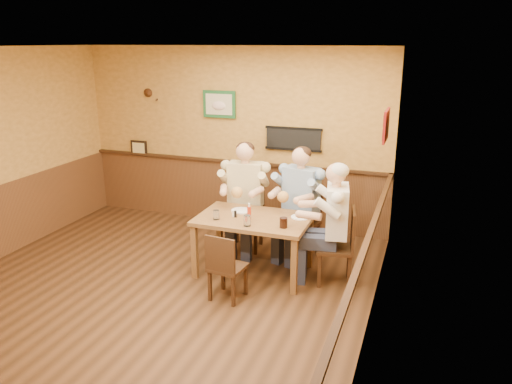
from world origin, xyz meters
TOP-DOWN VIEW (x-y plane):
  - room at (0.14, 0.17)m, footprint 5.02×5.03m
  - dining_table at (0.95, 0.81)m, footprint 1.40×0.90m
  - chair_back_left at (0.59, 1.51)m, footprint 0.50×0.50m
  - chair_back_right at (1.37, 1.55)m, footprint 0.55×0.55m
  - chair_right_end at (1.98, 0.89)m, footprint 0.51×0.51m
  - chair_near_side at (0.90, 0.08)m, footprint 0.42×0.42m
  - diner_tan_shirt at (0.59, 1.51)m, footprint 0.72×0.72m
  - diner_blue_polo at (1.37, 1.55)m, footprint 0.78×0.78m
  - diner_white_elder at (1.98, 0.89)m, footprint 0.73×0.73m
  - water_glass_left at (0.54, 0.59)m, footprint 0.08×0.08m
  - water_glass_mid at (0.98, 0.50)m, footprint 0.10×0.10m
  - cola_tumbler at (1.41, 0.60)m, footprint 0.11×0.11m
  - hot_sauce_bottle at (0.94, 0.70)m, footprint 0.05×0.05m
  - salt_shaker at (0.71, 0.75)m, footprint 0.04×0.04m
  - pepper_shaker at (0.74, 0.74)m, footprint 0.04×0.04m
  - plate_far_left at (0.72, 0.98)m, footprint 0.32×0.32m
  - plate_far_right at (1.51, 1.00)m, footprint 0.26×0.26m

SIDE VIEW (x-z plane):
  - chair_near_side at x=0.90m, z-range 0.00..0.81m
  - chair_right_end at x=1.98m, z-range 0.00..0.95m
  - chair_back_right at x=1.37m, z-range 0.00..0.97m
  - chair_back_left at x=0.59m, z-range 0.00..0.98m
  - dining_table at x=0.95m, z-range 0.28..1.03m
  - diner_white_elder at x=1.98m, z-range 0.00..1.36m
  - diner_blue_polo at x=1.37m, z-range 0.00..1.38m
  - diner_tan_shirt at x=0.59m, z-range 0.00..1.40m
  - plate_far_right at x=1.51m, z-range 0.75..0.77m
  - plate_far_left at x=0.72m, z-range 0.75..0.77m
  - pepper_shaker at x=0.74m, z-range 0.75..0.83m
  - salt_shaker at x=0.71m, z-range 0.75..0.84m
  - water_glass_left at x=0.54m, z-range 0.75..0.87m
  - cola_tumbler at x=1.41m, z-range 0.75..0.87m
  - water_glass_mid at x=0.98m, z-range 0.75..0.88m
  - hot_sauce_bottle at x=0.94m, z-range 0.75..0.94m
  - room at x=0.14m, z-range 0.28..3.09m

